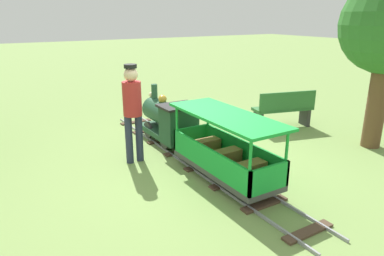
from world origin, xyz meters
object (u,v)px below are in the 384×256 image
(passenger_car, at_px, (225,153))
(conductor_person, at_px, (132,106))
(locomotive, at_px, (169,120))
(park_bench, at_px, (284,109))

(passenger_car, xyz_separation_m, conductor_person, (-0.87, 1.32, 0.53))
(locomotive, xyz_separation_m, conductor_person, (-0.87, -0.44, 0.47))
(passenger_car, bearing_deg, park_bench, 28.06)
(passenger_car, distance_m, conductor_person, 1.67)
(conductor_person, xyz_separation_m, park_bench, (3.45, 0.05, -0.54))
(passenger_car, bearing_deg, locomotive, 90.00)
(park_bench, bearing_deg, locomotive, 171.36)
(conductor_person, height_order, park_bench, conductor_person)
(passenger_car, height_order, conductor_person, conductor_person)
(passenger_car, distance_m, park_bench, 2.92)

